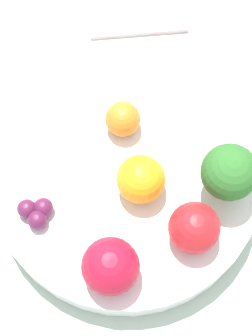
% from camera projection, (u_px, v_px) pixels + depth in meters
% --- Properties ---
extents(ground_plane, '(6.00, 6.00, 0.00)m').
position_uv_depth(ground_plane, '(126.00, 192.00, 0.60)').
color(ground_plane, gray).
extents(table_surface, '(1.20, 1.20, 0.02)m').
position_uv_depth(table_surface, '(126.00, 189.00, 0.59)').
color(table_surface, '#B2C6B2').
rests_on(table_surface, ground_plane).
extents(bowl, '(0.26, 0.26, 0.04)m').
position_uv_depth(bowl, '(126.00, 179.00, 0.56)').
color(bowl, white).
rests_on(bowl, table_surface).
extents(broccoli, '(0.05, 0.05, 0.07)m').
position_uv_depth(broccoli, '(229.00, 173.00, 0.50)').
color(broccoli, '#99C17A').
rests_on(broccoli, bowl).
extents(apple_red, '(0.05, 0.05, 0.05)m').
position_uv_depth(apple_red, '(111.00, 266.00, 0.48)').
color(apple_red, '#B7142D').
rests_on(apple_red, bowl).
extents(apple_green, '(0.05, 0.05, 0.05)m').
position_uv_depth(apple_green, '(194.00, 228.00, 0.50)').
color(apple_green, red).
rests_on(apple_green, bowl).
extents(orange_front, '(0.05, 0.05, 0.05)m').
position_uv_depth(orange_front, '(141.00, 179.00, 0.51)').
color(orange_front, orange).
rests_on(orange_front, bowl).
extents(orange_back, '(0.03, 0.03, 0.03)m').
position_uv_depth(orange_back, '(124.00, 119.00, 0.54)').
color(orange_back, orange).
rests_on(orange_back, bowl).
extents(grape_cluster, '(0.03, 0.03, 0.02)m').
position_uv_depth(grape_cluster, '(36.00, 212.00, 0.52)').
color(grape_cluster, '#5B1E42').
rests_on(grape_cluster, bowl).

